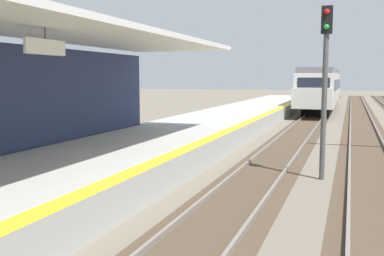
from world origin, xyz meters
The scene contains 5 objects.
station_platform centered at (-2.50, 16.00, 0.45)m, with size 5.00×80.00×0.91m.
track_pair_nearest_platform centered at (1.90, 20.00, 0.05)m, with size 2.34×120.00×0.16m.
track_pair_middle centered at (5.30, 20.00, 0.05)m, with size 2.34×120.00×0.16m.
approaching_train centered at (1.90, 43.42, 2.18)m, with size 2.93×19.60×4.76m.
rail_signal_post centered at (3.78, 14.80, 3.19)m, with size 0.32×0.34×5.20m.
Camera 1 is at (4.52, 1.02, 3.12)m, focal length 41.14 mm.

